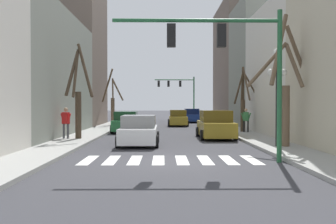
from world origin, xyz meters
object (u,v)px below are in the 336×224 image
at_px(pedestrian_waiting_at_curb, 246,118).
at_px(pedestrian_near_right_corner, 66,120).
at_px(street_tree_left_mid, 243,100).
at_px(street_tree_right_mid, 78,96).
at_px(car_driving_away_lane, 178,118).
at_px(street_tree_right_near, 112,101).
at_px(car_parked_right_mid, 126,122).
at_px(car_parked_left_mid, 216,125).
at_px(street_lamp_right_corner, 277,77).
at_px(traffic_signal_far, 179,88).
at_px(car_parked_left_far, 139,131).
at_px(traffic_signal_near, 230,52).
at_px(car_parked_right_near, 192,116).
at_px(street_tree_right_far, 286,86).

xyz_separation_m(pedestrian_waiting_at_curb, pedestrian_near_right_corner, (-11.65, -5.23, 0.06)).
distance_m(street_tree_left_mid, street_tree_right_mid, 12.40).
bearing_deg(car_driving_away_lane, pedestrian_waiting_at_curb, -157.49).
relative_size(pedestrian_waiting_at_curb, street_tree_right_near, 0.31).
bearing_deg(car_driving_away_lane, car_parked_right_mid, 153.57).
bearing_deg(street_tree_right_mid, car_parked_left_mid, 13.03).
bearing_deg(pedestrian_near_right_corner, street_lamp_right_corner, 7.46).
bearing_deg(traffic_signal_far, street_tree_left_mid, -81.90).
relative_size(car_parked_left_far, street_tree_left_mid, 0.95).
height_order(traffic_signal_near, car_parked_left_mid, traffic_signal_near).
relative_size(car_parked_right_near, street_tree_left_mid, 0.92).
distance_m(traffic_signal_near, street_tree_right_mid, 11.23).
bearing_deg(street_lamp_right_corner, pedestrian_near_right_corner, 159.08).
xyz_separation_m(street_lamp_right_corner, street_tree_right_near, (-10.33, 19.15, -1.00)).
bearing_deg(street_tree_right_far, traffic_signal_far, 95.67).
distance_m(traffic_signal_far, car_driving_away_lane, 15.85).
bearing_deg(street_tree_right_far, street_tree_right_near, 119.04).
bearing_deg(street_tree_right_near, car_parked_right_near, 46.36).
xyz_separation_m(car_driving_away_lane, car_parked_right_mid, (-4.33, -8.72, 0.00)).
height_order(street_lamp_right_corner, street_tree_right_near, street_tree_right_near).
height_order(pedestrian_waiting_at_curb, street_tree_right_mid, street_tree_right_mid).
relative_size(car_parked_right_near, street_tree_right_mid, 0.79).
bearing_deg(car_driving_away_lane, street_tree_right_mid, 158.54).
bearing_deg(car_parked_left_far, traffic_signal_near, 30.45).
height_order(street_lamp_right_corner, car_parked_right_near, street_lamp_right_corner).
bearing_deg(car_driving_away_lane, street_tree_right_near, 100.44).
distance_m(traffic_signal_near, car_parked_right_near, 32.32).
xyz_separation_m(car_parked_left_mid, street_tree_right_mid, (-8.22, -1.90, 1.79)).
height_order(street_lamp_right_corner, car_driving_away_lane, street_lamp_right_corner).
distance_m(street_lamp_right_corner, pedestrian_waiting_at_curb, 9.76).
relative_size(street_tree_left_mid, street_tree_right_far, 0.76).
distance_m(car_driving_away_lane, street_tree_left_mid, 11.26).
xyz_separation_m(traffic_signal_near, street_tree_left_mid, (3.45, 14.41, -1.57)).
height_order(traffic_signal_far, car_driving_away_lane, traffic_signal_far).
height_order(traffic_signal_near, car_parked_left_far, traffic_signal_near).
xyz_separation_m(street_lamp_right_corner, pedestrian_waiting_at_curb, (0.53, 9.48, -2.28)).
bearing_deg(car_parked_left_mid, car_parked_right_mid, 47.54).
xyz_separation_m(car_driving_away_lane, street_tree_left_mid, (4.42, -10.21, 1.75)).
bearing_deg(street_tree_right_near, pedestrian_near_right_corner, -93.04).
distance_m(car_parked_left_mid, street_tree_right_far, 6.95).
xyz_separation_m(car_driving_away_lane, car_parked_left_mid, (1.83, -14.36, 0.08)).
height_order(traffic_signal_far, car_parked_left_mid, traffic_signal_far).
bearing_deg(traffic_signal_near, traffic_signal_far, 90.28).
bearing_deg(car_parked_right_near, car_parked_left_far, 169.72).
bearing_deg(car_parked_right_mid, car_parked_right_near, -21.07).
distance_m(car_parked_right_near, pedestrian_near_right_corner, 25.29).
distance_m(car_driving_away_lane, car_parked_right_near, 7.76).
height_order(car_parked_left_far, street_tree_right_far, street_tree_right_far).
relative_size(traffic_signal_near, car_parked_left_far, 1.38).
bearing_deg(street_tree_right_mid, street_lamp_right_corner, -21.42).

